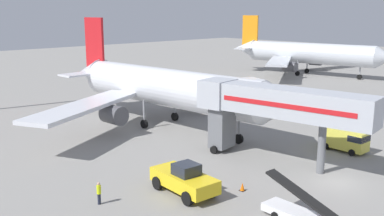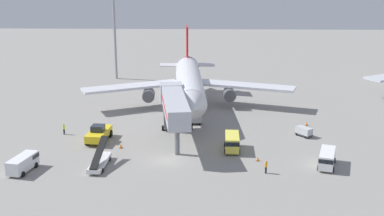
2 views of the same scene
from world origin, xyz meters
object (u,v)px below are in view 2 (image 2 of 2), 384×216
at_px(service_van_far_right, 327,158).
at_px(safety_cone_bravo, 121,146).
at_px(pushback_tug, 99,133).
at_px(safety_cone_alpha, 258,159).
at_px(airplane_at_gate, 189,83).
at_px(service_van_rear_right, 232,142).
at_px(belt_loader_truck, 100,161).
at_px(ground_crew_worker_midground, 64,129).
at_px(ground_crew_worker_foreground, 266,166).
at_px(jet_bridge, 174,105).
at_px(safety_cone_charlie, 307,124).
at_px(baggage_cart_rear_left, 304,131).
at_px(baggage_cart_near_center, 194,120).
at_px(service_van_mid_right, 23,162).

distance_m(service_van_far_right, safety_cone_bravo, 28.62).
height_order(pushback_tug, safety_cone_alpha, pushback_tug).
xyz_separation_m(airplane_at_gate, service_van_rear_right, (6.87, -21.56, -3.65)).
height_order(belt_loader_truck, ground_crew_worker_midground, belt_loader_truck).
xyz_separation_m(service_van_rear_right, ground_crew_worker_foreground, (3.90, -7.92, -0.37)).
bearing_deg(belt_loader_truck, safety_cone_alpha, 7.24).
bearing_deg(service_van_far_right, safety_cone_bravo, 167.54).
xyz_separation_m(service_van_far_right, ground_crew_worker_midground, (-37.81, 11.98, -0.28)).
height_order(jet_bridge, safety_cone_bravo, jet_bridge).
xyz_separation_m(airplane_at_gate, jet_bridge, (-1.55, -18.01, 0.66)).
bearing_deg(ground_crew_worker_midground, safety_cone_alpha, -19.20).
height_order(jet_bridge, safety_cone_charlie, jet_bridge).
relative_size(airplane_at_gate, ground_crew_worker_foreground, 22.40).
xyz_separation_m(pushback_tug, belt_loader_truck, (2.20, -9.83, -0.43)).
bearing_deg(safety_cone_charlie, belt_loader_truck, -148.73).
distance_m(service_van_far_right, ground_crew_worker_foreground, 8.44).
bearing_deg(ground_crew_worker_foreground, baggage_cart_rear_left, 63.00).
distance_m(service_van_far_right, safety_cone_alpha, 8.97).
bearing_deg(ground_crew_worker_foreground, service_van_far_right, 15.87).
bearing_deg(safety_cone_alpha, jet_bridge, 148.00).
relative_size(airplane_at_gate, baggage_cart_near_center, 14.80).
bearing_deg(safety_cone_bravo, airplane_at_gate, 66.71).
bearing_deg(baggage_cart_rear_left, service_van_rear_right, -149.55).
distance_m(safety_cone_alpha, safety_cone_charlie, 18.41).
distance_m(airplane_at_gate, belt_loader_truck, 30.20).
relative_size(belt_loader_truck, service_van_rear_right, 1.37).
bearing_deg(belt_loader_truck, service_van_far_right, 1.52).
xyz_separation_m(airplane_at_gate, ground_crew_worker_midground, (-18.92, -15.19, -4.02)).
xyz_separation_m(airplane_at_gate, service_van_mid_right, (-19.99, -29.72, -3.80)).
relative_size(service_van_rear_right, ground_crew_worker_midground, 2.74).
relative_size(jet_bridge, safety_cone_alpha, 28.67).
bearing_deg(service_van_rear_right, baggage_cart_rear_left, 30.45).
relative_size(service_van_mid_right, safety_cone_charlie, 7.56).
distance_m(pushback_tug, safety_cone_charlie, 33.63).
xyz_separation_m(pushback_tug, service_van_far_right, (31.72, -9.05, 0.03)).
bearing_deg(safety_cone_bravo, service_van_rear_right, -1.99).
bearing_deg(service_van_far_right, jet_bridge, 155.84).
xyz_separation_m(jet_bridge, pushback_tug, (-11.28, -0.12, -4.42)).
height_order(pushback_tug, service_van_far_right, pushback_tug).
height_order(pushback_tug, safety_cone_bravo, pushback_tug).
xyz_separation_m(baggage_cart_rear_left, safety_cone_bravo, (-27.24, -6.11, -0.45)).
height_order(pushback_tug, safety_cone_charlie, pushback_tug).
height_order(belt_loader_truck, service_van_mid_right, belt_loader_truck).
distance_m(baggage_cart_rear_left, ground_crew_worker_foreground, 16.37).
distance_m(belt_loader_truck, safety_cone_bravo, 7.14).
distance_m(service_van_rear_right, safety_cone_alpha, 5.09).
xyz_separation_m(baggage_cart_rear_left, baggage_cart_near_center, (-17.09, 5.60, -0.03)).
height_order(service_van_far_right, service_van_mid_right, service_van_far_right).
bearing_deg(service_van_mid_right, safety_cone_charlie, 26.94).
bearing_deg(safety_cone_bravo, jet_bridge, 21.81).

